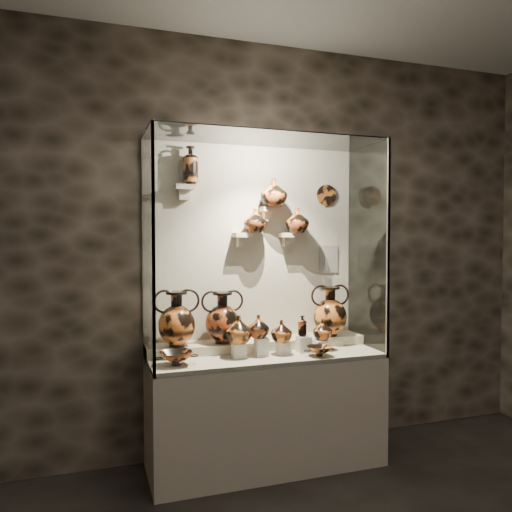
{
  "coord_description": "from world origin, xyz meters",
  "views": [
    {
      "loc": [
        -1.22,
        -1.23,
        1.68
      ],
      "look_at": [
        -0.05,
        2.25,
        1.54
      ],
      "focal_mm": 35.0,
      "sensor_mm": 36.0,
      "label": 1
    }
  ],
  "objects_px": {
    "kylix_right": "(319,350)",
    "ovoid_vase_c": "(297,220)",
    "jug_a": "(239,329)",
    "amphora_right": "(330,311)",
    "jug_b": "(258,326)",
    "ovoid_vase_b": "(274,193)",
    "jug_e": "(322,330)",
    "ovoid_vase_a": "(255,221)",
    "amphora_mid": "(222,317)",
    "lekythos_small": "(302,325)",
    "lekythos_tall": "(190,163)",
    "jug_c": "(281,331)",
    "amphora_left": "(177,319)",
    "kylix_left": "(176,357)"
  },
  "relations": [
    {
      "from": "kylix_right",
      "to": "ovoid_vase_c",
      "type": "distance_m",
      "value": 1.02
    },
    {
      "from": "jug_a",
      "to": "kylix_right",
      "type": "height_order",
      "value": "jug_a"
    },
    {
      "from": "amphora_right",
      "to": "jug_b",
      "type": "xyz_separation_m",
      "value": [
        -0.66,
        -0.18,
        -0.06
      ]
    },
    {
      "from": "kylix_right",
      "to": "ovoid_vase_b",
      "type": "bearing_deg",
      "value": 132.56
    },
    {
      "from": "jug_a",
      "to": "jug_e",
      "type": "bearing_deg",
      "value": -19.08
    },
    {
      "from": "kylix_right",
      "to": "ovoid_vase_a",
      "type": "xyz_separation_m",
      "value": [
        -0.35,
        0.4,
        0.93
      ]
    },
    {
      "from": "jug_e",
      "to": "ovoid_vase_b",
      "type": "distance_m",
      "value": 1.11
    },
    {
      "from": "amphora_mid",
      "to": "jug_b",
      "type": "bearing_deg",
      "value": -27.37
    },
    {
      "from": "amphora_right",
      "to": "lekythos_small",
      "type": "xyz_separation_m",
      "value": [
        -0.32,
        -0.18,
        -0.06
      ]
    },
    {
      "from": "jug_a",
      "to": "lekythos_tall",
      "type": "height_order",
      "value": "lekythos_tall"
    },
    {
      "from": "jug_a",
      "to": "jug_e",
      "type": "distance_m",
      "value": 0.66
    },
    {
      "from": "jug_c",
      "to": "amphora_left",
      "type": "bearing_deg",
      "value": 147.57
    },
    {
      "from": "amphora_left",
      "to": "jug_c",
      "type": "xyz_separation_m",
      "value": [
        0.73,
        -0.2,
        -0.1
      ]
    },
    {
      "from": "amphora_mid",
      "to": "jug_e",
      "type": "distance_m",
      "value": 0.76
    },
    {
      "from": "ovoid_vase_a",
      "to": "amphora_left",
      "type": "bearing_deg",
      "value": -172.92
    },
    {
      "from": "kylix_left",
      "to": "ovoid_vase_a",
      "type": "distance_m",
      "value": 1.18
    },
    {
      "from": "jug_b",
      "to": "jug_e",
      "type": "distance_m",
      "value": 0.52
    },
    {
      "from": "lekythos_small",
      "to": "amphora_left",
      "type": "bearing_deg",
      "value": 156.46
    },
    {
      "from": "amphora_mid",
      "to": "kylix_left",
      "type": "relative_size",
      "value": 1.35
    },
    {
      "from": "jug_b",
      "to": "kylix_left",
      "type": "xyz_separation_m",
      "value": [
        -0.6,
        -0.08,
        -0.16
      ]
    },
    {
      "from": "amphora_right",
      "to": "ovoid_vase_c",
      "type": "relative_size",
      "value": 2.04
    },
    {
      "from": "jug_c",
      "to": "kylix_left",
      "type": "bearing_deg",
      "value": 166.96
    },
    {
      "from": "amphora_left",
      "to": "ovoid_vase_c",
      "type": "distance_m",
      "value": 1.2
    },
    {
      "from": "jug_e",
      "to": "lekythos_small",
      "type": "relative_size",
      "value": 0.88
    },
    {
      "from": "jug_b",
      "to": "lekythos_small",
      "type": "bearing_deg",
      "value": -4.14
    },
    {
      "from": "lekythos_tall",
      "to": "ovoid_vase_b",
      "type": "bearing_deg",
      "value": 9.8
    },
    {
      "from": "jug_b",
      "to": "lekythos_tall",
      "type": "bearing_deg",
      "value": 145.17
    },
    {
      "from": "ovoid_vase_a",
      "to": "ovoid_vase_b",
      "type": "height_order",
      "value": "ovoid_vase_b"
    },
    {
      "from": "amphora_right",
      "to": "kylix_left",
      "type": "height_order",
      "value": "amphora_right"
    },
    {
      "from": "ovoid_vase_c",
      "to": "jug_a",
      "type": "bearing_deg",
      "value": -161.15
    },
    {
      "from": "jug_b",
      "to": "jug_a",
      "type": "bearing_deg",
      "value": 178.12
    },
    {
      "from": "lekythos_small",
      "to": "ovoid_vase_a",
      "type": "height_order",
      "value": "ovoid_vase_a"
    },
    {
      "from": "amphora_left",
      "to": "kylix_left",
      "type": "bearing_deg",
      "value": -102.96
    },
    {
      "from": "ovoid_vase_c",
      "to": "kylix_right",
      "type": "bearing_deg",
      "value": -94.43
    },
    {
      "from": "amphora_right",
      "to": "ovoid_vase_c",
      "type": "height_order",
      "value": "ovoid_vase_c"
    },
    {
      "from": "kylix_left",
      "to": "kylix_right",
      "type": "distance_m",
      "value": 1.01
    },
    {
      "from": "jug_c",
      "to": "lekythos_small",
      "type": "relative_size",
      "value": 0.93
    },
    {
      "from": "amphora_left",
      "to": "amphora_right",
      "type": "relative_size",
      "value": 1.01
    },
    {
      "from": "amphora_mid",
      "to": "kylix_right",
      "type": "height_order",
      "value": "amphora_mid"
    },
    {
      "from": "ovoid_vase_b",
      "to": "ovoid_vase_c",
      "type": "bearing_deg",
      "value": -18.07
    },
    {
      "from": "jug_b",
      "to": "ovoid_vase_c",
      "type": "bearing_deg",
      "value": 28.04
    },
    {
      "from": "kylix_left",
      "to": "kylix_right",
      "type": "height_order",
      "value": "kylix_left"
    },
    {
      "from": "amphora_right",
      "to": "ovoid_vase_a",
      "type": "relative_size",
      "value": 2.16
    },
    {
      "from": "kylix_left",
      "to": "lekythos_tall",
      "type": "distance_m",
      "value": 1.4
    },
    {
      "from": "kylix_right",
      "to": "lekythos_small",
      "type": "bearing_deg",
      "value": 129.87
    },
    {
      "from": "jug_c",
      "to": "kylix_left",
      "type": "relative_size",
      "value": 0.58
    },
    {
      "from": "amphora_left",
      "to": "amphora_right",
      "type": "height_order",
      "value": "amphora_left"
    },
    {
      "from": "jug_a",
      "to": "jug_e",
      "type": "height_order",
      "value": "jug_a"
    },
    {
      "from": "jug_b",
      "to": "ovoid_vase_c",
      "type": "relative_size",
      "value": 0.85
    },
    {
      "from": "jug_e",
      "to": "ovoid_vase_b",
      "type": "relative_size",
      "value": 0.71
    }
  ]
}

